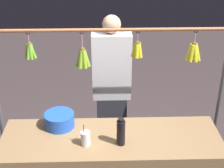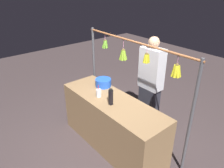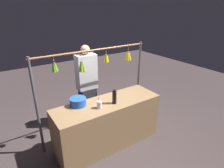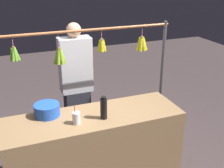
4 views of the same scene
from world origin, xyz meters
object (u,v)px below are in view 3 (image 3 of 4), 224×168
(water_bottle, at_px, (114,97))
(blue_bucket, at_px, (78,102))
(drink_cup, at_px, (99,105))
(vendor_person, at_px, (87,87))

(water_bottle, xyz_separation_m, blue_bucket, (0.56, -0.29, -0.05))
(water_bottle, height_order, drink_cup, water_bottle)
(blue_bucket, relative_size, drink_cup, 1.38)
(blue_bucket, distance_m, vendor_person, 0.85)
(water_bottle, height_order, blue_bucket, water_bottle)
(water_bottle, distance_m, blue_bucket, 0.63)
(water_bottle, xyz_separation_m, drink_cup, (0.30, 0.00, -0.06))
(water_bottle, distance_m, drink_cup, 0.31)
(drink_cup, distance_m, vendor_person, 1.00)
(drink_cup, bearing_deg, blue_bucket, -48.55)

